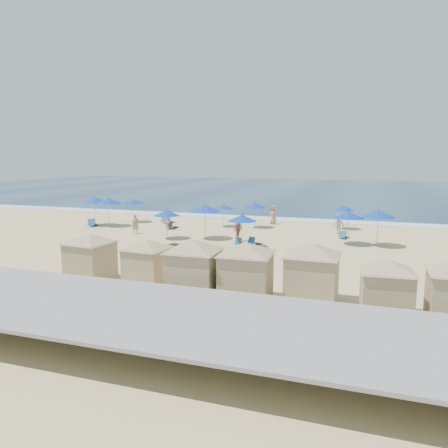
{
  "coord_description": "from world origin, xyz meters",
  "views": [
    {
      "loc": [
        10.19,
        -27.45,
        6.25
      ],
      "look_at": [
        -0.27,
        3.0,
        1.28
      ],
      "focal_mm": 35.0,
      "sensor_mm": 36.0,
      "label": 1
    }
  ],
  "objects_px": {
    "cabana_2": "(194,261)",
    "beachgoer_4": "(273,215)",
    "beachgoer_0": "(136,224)",
    "cabana_4": "(312,266)",
    "beachgoer_3": "(338,224)",
    "umbrella_3": "(167,213)",
    "umbrella_5": "(205,208)",
    "cabana_5": "(387,281)",
    "umbrella_9": "(348,215)",
    "umbrella_7": "(255,205)",
    "umbrella_1": "(94,200)",
    "trash_bin": "(175,250)",
    "umbrella_2": "(108,201)",
    "cabana_3": "(246,264)",
    "umbrella_4": "(224,207)",
    "umbrella_10": "(378,214)",
    "cabana_0": "(90,251)",
    "cabana_1": "(147,257)",
    "umbrella_8": "(343,208)",
    "beachgoer_2": "(238,229)",
    "umbrella_6": "(242,218)",
    "umbrella_0": "(133,201)",
    "beachgoer_1": "(167,220)"
  },
  "relations": [
    {
      "from": "umbrella_9",
      "to": "umbrella_1",
      "type": "bearing_deg",
      "value": 175.72
    },
    {
      "from": "cabana_5",
      "to": "umbrella_2",
      "type": "xyz_separation_m",
      "value": [
        -23.28,
        16.12,
        0.85
      ]
    },
    {
      "from": "umbrella_2",
      "to": "umbrella_8",
      "type": "bearing_deg",
      "value": 14.53
    },
    {
      "from": "umbrella_10",
      "to": "beachgoer_2",
      "type": "height_order",
      "value": "umbrella_10"
    },
    {
      "from": "beachgoer_1",
      "to": "cabana_1",
      "type": "bearing_deg",
      "value": 20.33
    },
    {
      "from": "trash_bin",
      "to": "umbrella_3",
      "type": "height_order",
      "value": "umbrella_3"
    },
    {
      "from": "umbrella_10",
      "to": "cabana_0",
      "type": "bearing_deg",
      "value": -134.92
    },
    {
      "from": "umbrella_5",
      "to": "cabana_2",
      "type": "bearing_deg",
      "value": -70.67
    },
    {
      "from": "cabana_5",
      "to": "umbrella_9",
      "type": "height_order",
      "value": "cabana_5"
    },
    {
      "from": "umbrella_3",
      "to": "umbrella_5",
      "type": "xyz_separation_m",
      "value": [
        2.81,
        0.92,
        0.36
      ]
    },
    {
      "from": "cabana_2",
      "to": "umbrella_3",
      "type": "distance_m",
      "value": 14.45
    },
    {
      "from": "umbrella_1",
      "to": "beachgoer_3",
      "type": "bearing_deg",
      "value": 7.11
    },
    {
      "from": "umbrella_3",
      "to": "cabana_1",
      "type": "bearing_deg",
      "value": -67.99
    },
    {
      "from": "cabana_4",
      "to": "umbrella_6",
      "type": "height_order",
      "value": "cabana_4"
    },
    {
      "from": "trash_bin",
      "to": "cabana_0",
      "type": "distance_m",
      "value": 6.85
    },
    {
      "from": "cabana_4",
      "to": "umbrella_1",
      "type": "height_order",
      "value": "cabana_4"
    },
    {
      "from": "umbrella_1",
      "to": "umbrella_5",
      "type": "bearing_deg",
      "value": -13.58
    },
    {
      "from": "umbrella_7",
      "to": "umbrella_1",
      "type": "bearing_deg",
      "value": -166.03
    },
    {
      "from": "umbrella_9",
      "to": "umbrella_10",
      "type": "distance_m",
      "value": 2.04
    },
    {
      "from": "umbrella_8",
      "to": "umbrella_9",
      "type": "relative_size",
      "value": 0.85
    },
    {
      "from": "umbrella_9",
      "to": "umbrella_5",
      "type": "bearing_deg",
      "value": -173.35
    },
    {
      "from": "cabana_2",
      "to": "umbrella_1",
      "type": "relative_size",
      "value": 1.68
    },
    {
      "from": "trash_bin",
      "to": "umbrella_6",
      "type": "distance_m",
      "value": 5.42
    },
    {
      "from": "trash_bin",
      "to": "umbrella_9",
      "type": "distance_m",
      "value": 12.66
    },
    {
      "from": "umbrella_10",
      "to": "beachgoer_3",
      "type": "bearing_deg",
      "value": 125.11
    },
    {
      "from": "cabana_4",
      "to": "beachgoer_3",
      "type": "distance_m",
      "value": 18.02
    },
    {
      "from": "umbrella_5",
      "to": "umbrella_0",
      "type": "bearing_deg",
      "value": 148.95
    },
    {
      "from": "umbrella_6",
      "to": "cabana_1",
      "type": "bearing_deg",
      "value": -99.34
    },
    {
      "from": "beachgoer_0",
      "to": "beachgoer_4",
      "type": "relative_size",
      "value": 0.91
    },
    {
      "from": "umbrella_3",
      "to": "umbrella_4",
      "type": "xyz_separation_m",
      "value": [
        2.21,
        7.01,
        -0.21
      ]
    },
    {
      "from": "beachgoer_0",
      "to": "umbrella_10",
      "type": "bearing_deg",
      "value": -45.48
    },
    {
      "from": "cabana_4",
      "to": "umbrella_8",
      "type": "distance_m",
      "value": 20.53
    },
    {
      "from": "umbrella_2",
      "to": "umbrella_7",
      "type": "height_order",
      "value": "umbrella_2"
    },
    {
      "from": "umbrella_2",
      "to": "cabana_3",
      "type": "bearing_deg",
      "value": -42.27
    },
    {
      "from": "umbrella_9",
      "to": "umbrella_10",
      "type": "height_order",
      "value": "umbrella_10"
    },
    {
      "from": "cabana_2",
      "to": "umbrella_6",
      "type": "height_order",
      "value": "cabana_2"
    },
    {
      "from": "beachgoer_4",
      "to": "beachgoer_0",
      "type": "bearing_deg",
      "value": -115.03
    },
    {
      "from": "umbrella_6",
      "to": "umbrella_5",
      "type": "bearing_deg",
      "value": 149.74
    },
    {
      "from": "umbrella_1",
      "to": "umbrella_2",
      "type": "xyz_separation_m",
      "value": [
        1.5,
        -0.02,
        -0.05
      ]
    },
    {
      "from": "umbrella_6",
      "to": "umbrella_4",
      "type": "bearing_deg",
      "value": 117.01
    },
    {
      "from": "beachgoer_0",
      "to": "umbrella_5",
      "type": "bearing_deg",
      "value": -51.24
    },
    {
      "from": "cabana_0",
      "to": "beachgoer_0",
      "type": "relative_size",
      "value": 2.69
    },
    {
      "from": "umbrella_3",
      "to": "umbrella_5",
      "type": "bearing_deg",
      "value": 18.17
    },
    {
      "from": "umbrella_4",
      "to": "umbrella_10",
      "type": "height_order",
      "value": "umbrella_10"
    },
    {
      "from": "cabana_2",
      "to": "beachgoer_4",
      "type": "relative_size",
      "value": 2.66
    },
    {
      "from": "cabana_1",
      "to": "umbrella_6",
      "type": "relative_size",
      "value": 1.7
    },
    {
      "from": "cabana_3",
      "to": "umbrella_7",
      "type": "xyz_separation_m",
      "value": [
        -4.81,
        19.49,
        0.36
      ]
    },
    {
      "from": "cabana_4",
      "to": "umbrella_2",
      "type": "distance_m",
      "value": 25.41
    },
    {
      "from": "umbrella_5",
      "to": "trash_bin",
      "type": "bearing_deg",
      "value": -87.63
    },
    {
      "from": "umbrella_5",
      "to": "beachgoer_3",
      "type": "height_order",
      "value": "umbrella_5"
    }
  ]
}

